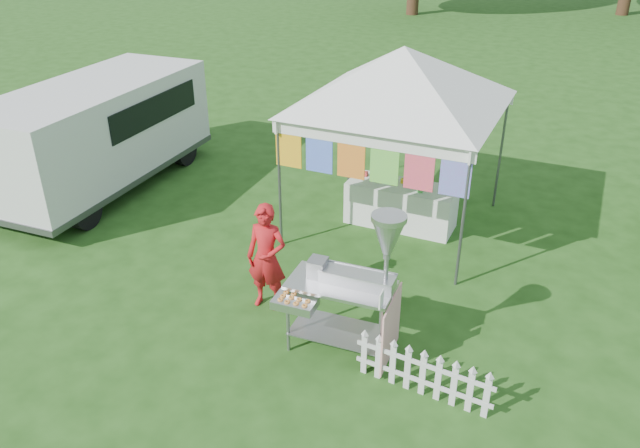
% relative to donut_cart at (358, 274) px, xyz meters
% --- Properties ---
extents(ground, '(120.00, 120.00, 0.00)m').
position_rel_donut_cart_xyz_m(ground, '(-0.66, -0.07, -1.13)').
color(ground, '#1F4513').
rests_on(ground, ground).
extents(canopy_main, '(4.24, 4.24, 3.45)m').
position_rel_donut_cart_xyz_m(canopy_main, '(-0.66, 3.43, 1.85)').
color(canopy_main, '#59595E').
rests_on(canopy_main, ground).
extents(donut_cart, '(1.38, 1.02, 1.93)m').
position_rel_donut_cart_xyz_m(donut_cart, '(0.00, 0.00, 0.00)').
color(donut_cart, gray).
rests_on(donut_cart, ground).
extents(vendor, '(0.58, 0.41, 1.51)m').
position_rel_donut_cart_xyz_m(vendor, '(-1.45, 0.44, -0.38)').
color(vendor, red).
rests_on(vendor, ground).
extents(cargo_van, '(2.14, 4.86, 1.99)m').
position_rel_donut_cart_xyz_m(cargo_van, '(-6.23, 2.73, -0.07)').
color(cargo_van, silver).
rests_on(cargo_van, ground).
extents(picket_fence, '(1.62, 0.16, 0.56)m').
position_rel_donut_cart_xyz_m(picket_fence, '(0.94, -0.36, -0.85)').
color(picket_fence, silver).
rests_on(picket_fence, ground).
extents(display_table, '(1.80, 0.70, 0.73)m').
position_rel_donut_cart_xyz_m(display_table, '(-0.56, 3.46, -0.77)').
color(display_table, white).
rests_on(display_table, ground).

